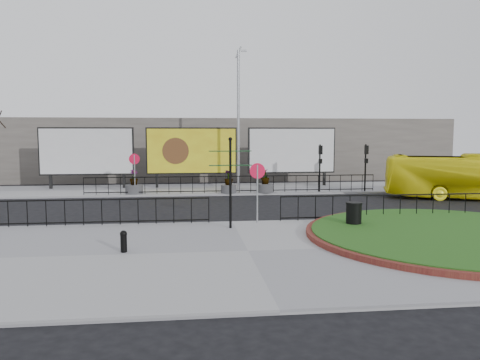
{
  "coord_description": "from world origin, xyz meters",
  "views": [
    {
      "loc": [
        -1.92,
        -19.3,
        3.79
      ],
      "look_at": [
        0.46,
        1.15,
        1.75
      ],
      "focal_mm": 35.0,
      "sensor_mm": 36.0,
      "label": 1
    }
  ],
  "objects": [
    {
      "name": "billboard_right",
      "position": [
        5.5,
        12.97,
        2.6
      ],
      "size": [
        6.2,
        0.31,
        4.1
      ],
      "color": "black",
      "rests_on": "pavement_far"
    },
    {
      "name": "brick_edge",
      "position": [
        7.5,
        -4.0,
        0.21
      ],
      "size": [
        10.4,
        10.4,
        0.18
      ],
      "primitive_type": "cylinder",
      "color": "brown",
      "rests_on": "pavement_near"
    },
    {
      "name": "pavement_far",
      "position": [
        0.0,
        12.0,
        0.06
      ],
      "size": [
        44.0,
        6.0,
        0.12
      ],
      "primitive_type": "cube",
      "color": "gray",
      "rests_on": "ground"
    },
    {
      "name": "speed_sign_far",
      "position": [
        -5.0,
        9.4,
        1.92
      ],
      "size": [
        0.64,
        0.07,
        2.47
      ],
      "color": "gray",
      "rests_on": "pavement_far"
    },
    {
      "name": "planter_c",
      "position": [
        3.01,
        9.4,
        0.63
      ],
      "size": [
        1.02,
        1.02,
        1.48
      ],
      "color": "#4C4C4F",
      "rests_on": "pavement_far"
    },
    {
      "name": "fingerpost_sign",
      "position": [
        -0.21,
        -1.39,
        2.26
      ],
      "size": [
        1.66,
        0.32,
        3.54
      ],
      "rotation": [
        0.0,
        0.0,
        -0.02
      ],
      "color": "black",
      "rests_on": "pavement_near"
    },
    {
      "name": "planter_a",
      "position": [
        -5.09,
        9.7,
        0.61
      ],
      "size": [
        1.06,
        1.06,
        1.48
      ],
      "color": "#4C4C4F",
      "rests_on": "pavement_far"
    },
    {
      "name": "billboard_left",
      "position": [
        -8.5,
        12.97,
        2.6
      ],
      "size": [
        6.2,
        0.31,
        4.1
      ],
      "color": "black",
      "rests_on": "pavement_far"
    },
    {
      "name": "signal_pole_b",
      "position": [
        9.5,
        9.34,
        2.1
      ],
      "size": [
        0.22,
        0.26,
        3.0
      ],
      "color": "black",
      "rests_on": "pavement_far"
    },
    {
      "name": "bus",
      "position": [
        14.42,
        5.79,
        1.32
      ],
      "size": [
        9.67,
        5.25,
        2.64
      ],
      "primitive_type": "imported",
      "rotation": [
        0.0,
        0.0,
        1.23
      ],
      "color": "yellow",
      "rests_on": "ground"
    },
    {
      "name": "railing_far",
      "position": [
        1.0,
        9.3,
        0.67
      ],
      "size": [
        18.0,
        0.1,
        1.1
      ],
      "primitive_type": null,
      "color": "black",
      "rests_on": "pavement_far"
    },
    {
      "name": "litter_bin",
      "position": [
        4.5,
        -2.13,
        0.65
      ],
      "size": [
        0.63,
        0.63,
        1.04
      ],
      "color": "black",
      "rests_on": "pavement_near"
    },
    {
      "name": "speed_sign_near",
      "position": [
        1.0,
        -0.4,
        1.92
      ],
      "size": [
        0.64,
        0.07,
        2.47
      ],
      "color": "gray",
      "rests_on": "pavement_near"
    },
    {
      "name": "lamp_post",
      "position": [
        1.51,
        11.0,
        4.83
      ],
      "size": [
        0.74,
        0.18,
        9.23
      ],
      "color": "gray",
      "rests_on": "pavement_far"
    },
    {
      "name": "railing_near_right",
      "position": [
        6.5,
        -0.3,
        0.67
      ],
      "size": [
        9.0,
        0.1,
        1.1
      ],
      "primitive_type": null,
      "color": "black",
      "rests_on": "pavement_near"
    },
    {
      "name": "pavement_near",
      "position": [
        0.0,
        -5.0,
        0.06
      ],
      "size": [
        30.0,
        10.0,
        0.12
      ],
      "primitive_type": "cube",
      "color": "gray",
      "rests_on": "ground"
    },
    {
      "name": "building_backdrop",
      "position": [
        0.0,
        22.0,
        2.5
      ],
      "size": [
        40.0,
        10.0,
        5.0
      ],
      "primitive_type": "cube",
      "color": "#6B645E",
      "rests_on": "ground"
    },
    {
      "name": "billboard_mid",
      "position": [
        -1.5,
        12.97,
        2.6
      ],
      "size": [
        6.2,
        0.31,
        4.1
      ],
      "color": "black",
      "rests_on": "pavement_far"
    },
    {
      "name": "signal_pole_a",
      "position": [
        6.5,
        9.34,
        2.1
      ],
      "size": [
        0.22,
        0.26,
        3.0
      ],
      "color": "black",
      "rests_on": "pavement_far"
    },
    {
      "name": "ground",
      "position": [
        0.0,
        0.0,
        0.0
      ],
      "size": [
        90.0,
        90.0,
        0.0
      ],
      "primitive_type": "plane",
      "color": "black",
      "rests_on": "ground"
    },
    {
      "name": "railing_near_left",
      "position": [
        -6.0,
        -0.3,
        0.67
      ],
      "size": [
        10.0,
        0.1,
        1.1
      ],
      "primitive_type": null,
      "color": "black",
      "rests_on": "pavement_near"
    },
    {
      "name": "planter_b",
      "position": [
        0.71,
        9.4,
        0.63
      ],
      "size": [
        0.96,
        0.96,
        1.44
      ],
      "color": "#4C4C4F",
      "rests_on": "pavement_far"
    },
    {
      "name": "grass_lawn",
      "position": [
        7.5,
        -4.0,
        0.23
      ],
      "size": [
        10.0,
        10.0,
        0.22
      ],
      "primitive_type": "cylinder",
      "color": "#234312",
      "rests_on": "pavement_near"
    },
    {
      "name": "bollard",
      "position": [
        -3.87,
        -4.72,
        0.49
      ],
      "size": [
        0.22,
        0.22,
        0.69
      ],
      "color": "black",
      "rests_on": "pavement_near"
    }
  ]
}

